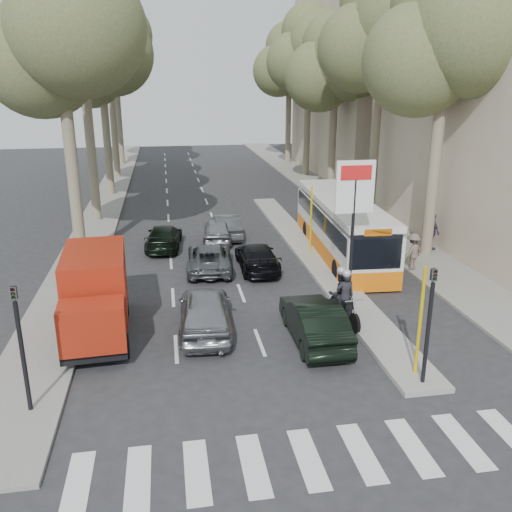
{
  "coord_description": "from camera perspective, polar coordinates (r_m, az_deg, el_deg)",
  "views": [
    {
      "loc": [
        -3.76,
        -14.21,
        8.44
      ],
      "look_at": [
        -0.28,
        6.45,
        1.6
      ],
      "focal_mm": 38.0,
      "sensor_mm": 36.0,
      "label": 1
    }
  ],
  "objects": [
    {
      "name": "red_truck",
      "position": [
        19.28,
        -16.53,
        -3.8
      ],
      "size": [
        2.33,
        5.44,
        2.84
      ],
      "rotation": [
        0.0,
        0.0,
        0.06
      ],
      "color": "black",
      "rests_on": "ground"
    },
    {
      "name": "building_far",
      "position": [
        51.91,
        12.8,
        17.17
      ],
      "size": [
        11.0,
        20.0,
        16.0
      ],
      "primitive_type": "cube",
      "color": "#B7A88E",
      "rests_on": "ground"
    },
    {
      "name": "queue_car_a",
      "position": [
        25.15,
        -4.92,
        -0.14
      ],
      "size": [
        2.33,
        4.48,
        1.21
      ],
      "primitive_type": "imported",
      "rotation": [
        0.0,
        0.0,
        3.06
      ],
      "color": "#515559",
      "rests_on": "ground"
    },
    {
      "name": "silver_hatchback",
      "position": [
        19.03,
        -5.39,
        -5.79
      ],
      "size": [
        2.08,
        4.59,
        1.53
      ],
      "primitive_type": "imported",
      "rotation": [
        0.0,
        0.0,
        3.08
      ],
      "color": "gray",
      "rests_on": "ground"
    },
    {
      "name": "tree_r_b",
      "position": [
        34.96,
        13.32,
        22.52
      ],
      "size": [
        7.4,
        7.2,
        15.27
      ],
      "color": "#6B604C",
      "rests_on": "ground"
    },
    {
      "name": "pedestrian_far",
      "position": [
        25.67,
        16.18,
        0.44
      ],
      "size": [
        1.21,
        0.94,
        1.71
      ],
      "primitive_type": "imported",
      "rotation": [
        0.0,
        0.0,
        3.61
      ],
      "color": "#68584E",
      "rests_on": "sidewalk_right"
    },
    {
      "name": "city_bus",
      "position": [
        27.4,
        8.98,
        3.22
      ],
      "size": [
        2.99,
        11.05,
        2.88
      ],
      "rotation": [
        0.0,
        0.0,
        -0.06
      ],
      "color": "orange",
      "rests_on": "ground"
    },
    {
      "name": "sidewalk_right",
      "position": [
        41.95,
        7.82,
        6.39
      ],
      "size": [
        3.2,
        70.0,
        0.12
      ],
      "primitive_type": "cube",
      "color": "gray",
      "rests_on": "ground"
    },
    {
      "name": "tree_r_a",
      "position": [
        27.59,
        19.69,
        21.15
      ],
      "size": [
        7.4,
        7.2,
        14.1
      ],
      "color": "#6B604C",
      "rests_on": "ground"
    },
    {
      "name": "tree_l_d",
      "position": [
        50.6,
        -15.26,
        21.26
      ],
      "size": [
        7.4,
        7.2,
        15.66
      ],
      "color": "#6B604C",
      "rests_on": "ground"
    },
    {
      "name": "dark_hatchback",
      "position": [
        18.42,
        6.16,
        -6.79
      ],
      "size": [
        1.53,
        4.39,
        1.45
      ],
      "primitive_type": "imported",
      "rotation": [
        0.0,
        0.0,
        3.14
      ],
      "color": "black",
      "rests_on": "ground"
    },
    {
      "name": "queue_car_c",
      "position": [
        29.56,
        -4.07,
        2.76
      ],
      "size": [
        1.96,
        3.99,
        1.31
      ],
      "primitive_type": "imported",
      "rotation": [
        0.0,
        0.0,
        3.03
      ],
      "color": "gray",
      "rests_on": "ground"
    },
    {
      "name": "queue_car_b",
      "position": [
        25.12,
        0.11,
        -0.07
      ],
      "size": [
        1.74,
        4.24,
        1.23
      ],
      "primitive_type": "imported",
      "rotation": [
        0.0,
        0.0,
        3.14
      ],
      "color": "black",
      "rests_on": "ground"
    },
    {
      "name": "billboard",
      "position": [
        20.99,
        10.25,
        4.75
      ],
      "size": [
        1.5,
        12.1,
        5.6
      ],
      "color": "yellow",
      "rests_on": "ground"
    },
    {
      "name": "tree_l_e",
      "position": [
        58.52,
        -14.56,
        19.78
      ],
      "size": [
        7.4,
        7.2,
        14.49
      ],
      "color": "#6B604C",
      "rests_on": "ground"
    },
    {
      "name": "median_left",
      "position": [
        43.24,
        -15.09,
        6.28
      ],
      "size": [
        2.4,
        64.0,
        0.12
      ],
      "primitive_type": "cube",
      "color": "gray",
      "rests_on": "ground"
    },
    {
      "name": "tree_l_a",
      "position": [
        26.71,
        -19.79,
        21.27
      ],
      "size": [
        7.4,
        7.2,
        14.1
      ],
      "color": "#6B604C",
      "rests_on": "ground"
    },
    {
      "name": "traffic_light_left",
      "position": [
        14.99,
        -23.71,
        -6.95
      ],
      "size": [
        0.16,
        0.41,
        3.6
      ],
      "color": "black",
      "rests_on": "ground"
    },
    {
      "name": "tree_r_c",
      "position": [
        42.32,
        8.53,
        19.59
      ],
      "size": [
        7.4,
        7.2,
        13.32
      ],
      "color": "#6B604C",
      "rests_on": "ground"
    },
    {
      "name": "ground",
      "position": [
        16.95,
        4.66,
        -11.85
      ],
      "size": [
        120.0,
        120.0,
        0.0
      ],
      "primitive_type": "plane",
      "color": "#28282B",
      "rests_on": "ground"
    },
    {
      "name": "tree_l_c",
      "position": [
        42.54,
        -15.91,
        19.59
      ],
      "size": [
        7.4,
        7.2,
        13.71
      ],
      "color": "#6B604C",
      "rests_on": "ground"
    },
    {
      "name": "tree_r_d",
      "position": [
        50.08,
        5.75,
        21.01
      ],
      "size": [
        7.4,
        7.2,
        14.88
      ],
      "color": "#6B604C",
      "rests_on": "ground"
    },
    {
      "name": "tree_r_e",
      "position": [
        57.83,
        3.64,
        19.97
      ],
      "size": [
        7.4,
        7.2,
        14.1
      ],
      "color": "#6B604C",
      "rests_on": "ground"
    },
    {
      "name": "queue_car_e",
      "position": [
        28.73,
        -9.68,
        2.0
      ],
      "size": [
        2.11,
        4.34,
        1.22
      ],
      "primitive_type": "imported",
      "rotation": [
        0.0,
        0.0,
        3.04
      ],
      "color": "black",
      "rests_on": "ground"
    },
    {
      "name": "motorcycle",
      "position": [
        19.97,
        9.09,
        -4.21
      ],
      "size": [
        0.93,
        2.43,
        2.07
      ],
      "rotation": [
        0.0,
        0.0,
        0.1
      ],
      "color": "black",
      "rests_on": "ground"
    },
    {
      "name": "tree_l_b",
      "position": [
        34.68,
        -17.8,
        21.64
      ],
      "size": [
        7.4,
        7.2,
        14.88
      ],
      "color": "#6B604C",
      "rests_on": "ground"
    },
    {
      "name": "traffic_island",
      "position": [
        27.47,
        5.69,
        0.27
      ],
      "size": [
        1.5,
        26.0,
        0.16
      ],
      "primitive_type": "cube",
      "color": "gray",
      "rests_on": "ground"
    },
    {
      "name": "queue_car_d",
      "position": [
        30.4,
        -3.09,
        3.21
      ],
      "size": [
        1.41,
        3.98,
        1.31
      ],
      "primitive_type": "imported",
      "rotation": [
        0.0,
        0.0,
        3.14
      ],
      "color": "#4B4E52",
      "rests_on": "ground"
    },
    {
      "name": "traffic_light_island",
      "position": [
        15.69,
        17.9,
        -5.15
      ],
      "size": [
        0.16,
        0.41,
        3.6
      ],
      "color": "black",
      "rests_on": "ground"
    },
    {
      "name": "pedestrian_near",
      "position": [
        29.02,
        18.02,
        2.46
      ],
      "size": [
        0.71,
        1.18,
        1.89
      ],
      "primitive_type": "imported",
      "rotation": [
        0.0,
        0.0,
        1.73
      ],
      "color": "#362D44",
      "rests_on": "sidewalk_right"
    }
  ]
}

